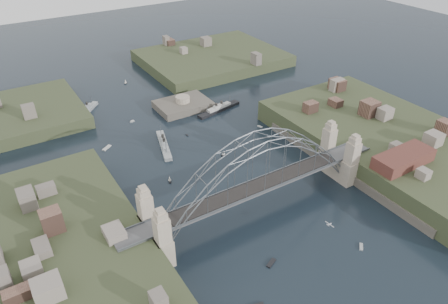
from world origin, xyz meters
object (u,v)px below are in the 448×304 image
bridge (259,175)px  naval_cruiser_far (87,111)px  wharf_shed (403,159)px  naval_cruiser_near (164,145)px  ocean_liner (219,109)px  fort_island (183,109)px

bridge → naval_cruiser_far: size_ratio=6.06×
wharf_shed → bridge: bearing=162.3°
bridge → naval_cruiser_near: bridge is taller
ocean_liner → naval_cruiser_far: bearing=149.7°
bridge → fort_island: 72.14m
fort_island → naval_cruiser_near: naval_cruiser_near is taller
bridge → naval_cruiser_far: bridge is taller
bridge → naval_cruiser_near: 47.86m
fort_island → naval_cruiser_near: 31.63m
fort_island → wharf_shed: size_ratio=1.10×
bridge → naval_cruiser_far: (-23.98, 87.65, -11.45)m
wharf_shed → ocean_liner: bearing=105.4°
fort_island → wharf_shed: 90.48m
naval_cruiser_near → ocean_liner: (31.94, 14.06, -0.11)m
fort_island → wharf_shed: (32.00, -84.00, 10.34)m
naval_cruiser_far → bridge: bearing=-74.7°
naval_cruiser_near → fort_island: bearing=50.1°
fort_island → ocean_liner: size_ratio=1.01×
naval_cruiser_far → ocean_liner: naval_cruiser_far is taller
naval_cruiser_near → ocean_liner: size_ratio=0.92×
naval_cruiser_near → bridge: bearing=-79.8°
wharf_shed → ocean_liner: size_ratio=0.92×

